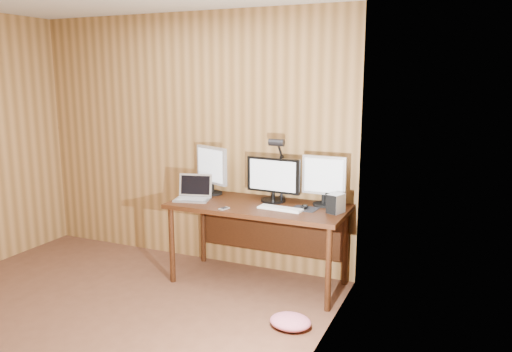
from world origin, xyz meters
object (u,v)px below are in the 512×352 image
Objects in this scene: monitor_center at (273,179)px; keyboard at (280,208)px; desk at (261,215)px; laptop at (194,193)px; mouse at (305,206)px; phone at (224,209)px; monitor_right at (324,179)px; hard_drive at (336,203)px; monitor_left at (212,169)px; speaker at (328,199)px; desk_lamp at (279,160)px.

monitor_center is 1.30× the size of keyboard.
desk is 0.67m from laptop.
mouse is (0.43, -0.05, 0.14)m from desk.
phone is (0.43, -0.21, -0.05)m from laptop.
phone reaches higher than desk.
hard_drive is (0.16, -0.19, -0.16)m from monitor_right.
monitor_left is at bearing -168.95° from hard_drive.
monitor_right is 4.20× the size of phone.
hard_drive is 1.36× the size of speaker.
monitor_center is (0.08, 0.08, 0.33)m from desk.
laptop is 0.88m from keyboard.
keyboard is 2.32× the size of hard_drive.
phone is (-0.91, -0.27, -0.08)m from hard_drive.
monitor_right is at bearing 47.02° from keyboard.
monitor_right is 0.72× the size of desk_lamp.
phone is (-0.75, -0.46, -0.23)m from monitor_right.
monitor_right is at bearing 23.53° from monitor_left.
mouse is 0.17× the size of desk_lamp.
mouse is 0.28m from hard_drive.
laptop is 2.86× the size of speaker.
hard_drive is at bearing 35.17° from phone.
monitor_left is 1.18m from speaker.
laptop is at bearing 172.09° from phone.
laptop is at bearing -80.44° from monitor_left.
monitor_right is at bearing 12.77° from desk.
laptop reaches higher than keyboard.
monitor_right is 1.22m from laptop.
monitor_left is 2.70× the size of hard_drive.
monitor_center reaches higher than mouse.
mouse is at bearing -48.73° from desk_lamp.
monitor_center is 1.43× the size of laptop.
desk is 3.58× the size of monitor_right.
mouse is 0.24m from speaker.
monitor_left is at bearing 168.42° from desk.
desk is 0.67m from monitor_right.
phone is at bearing -142.56° from mouse.
monitor_left is 0.32m from laptop.
desk_lamp is at bearing 26.70° from monitor_left.
speaker is (0.59, 0.12, 0.19)m from desk.
monitor_left is 0.69m from desk_lamp.
monitor_right is 1.23× the size of laptop.
monitor_center is 0.76m from laptop.
desk is at bearing -168.45° from speaker.
monitor_left is at bearing 147.21° from phone.
desk_lamp reaches higher than monitor_center.
laptop is 1.25m from speaker.
keyboard is (0.24, -0.16, 0.13)m from desk.
desk_lamp reaches higher than laptop.
monitor_right is at bearing -19.95° from desk_lamp.
laptop is 3.42× the size of phone.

